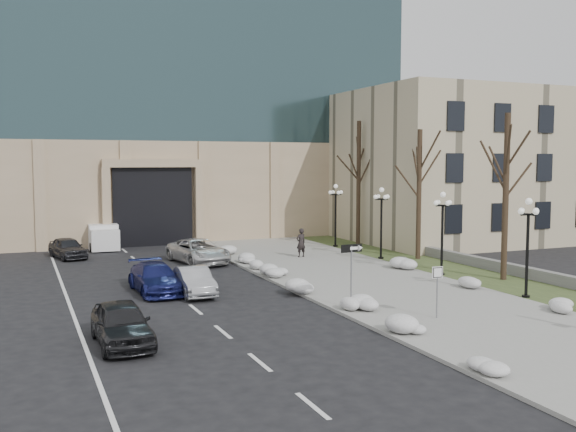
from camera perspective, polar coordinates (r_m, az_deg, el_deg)
name	(u,v)px	position (r m, az deg, el deg)	size (l,w,h in m)	color
ground	(464,356)	(22.58, 15.36, -11.90)	(160.00, 160.00, 0.00)	black
sidewalk	(353,277)	(35.84, 5.81, -5.41)	(9.00, 40.00, 0.12)	gray
curb	(278,283)	(33.94, -0.90, -5.95)	(0.30, 40.00, 0.14)	gray
grass_strip	(450,269)	(39.35, 14.17, -4.62)	(4.00, 40.00, 0.10)	#324221
stone_wall	(456,258)	(42.07, 14.71, -3.61)	(0.50, 30.00, 0.70)	gray
office_tower	(147,30)	(62.73, -12.44, 15.85)	(40.00, 24.70, 36.00)	tan
classical_building	(465,167)	(57.23, 15.44, 4.26)	(22.00, 18.12, 12.00)	tan
car_a	(122,323)	(23.59, -14.57, -9.23)	(1.80, 4.47, 1.52)	black
car_b	(194,281)	(31.50, -8.36, -5.74)	(1.42, 4.08, 1.34)	#A5A7AC
car_c	(156,278)	(32.33, -11.70, -5.43)	(2.01, 4.94, 1.43)	navy
car_d	(199,251)	(41.13, -7.95, -3.11)	(2.53, 5.48, 1.52)	silver
car_e	(68,248)	(45.16, -19.00, -2.69)	(1.66, 4.11, 1.40)	#313236
pedestrian	(301,243)	(42.47, 1.16, -2.39)	(0.70, 0.46, 1.90)	black
box_truck	(102,236)	(49.86, -16.19, -1.70)	(2.23, 5.90, 1.85)	silver
one_way_sign	(355,256)	(27.92, 5.98, -3.53)	(1.08, 0.30, 2.88)	slate
keep_sign	(437,281)	(26.67, 13.13, -5.65)	(0.48, 0.09, 2.22)	slate
snow_clump_a	(500,368)	(20.63, 18.31, -12.72)	(1.10, 1.60, 0.36)	silver
snow_clump_b	(405,327)	(24.65, 10.39, -9.65)	(1.10, 1.60, 0.36)	silver
snow_clump_c	(357,306)	(27.70, 6.19, -7.97)	(1.10, 1.60, 0.36)	silver
snow_clump_d	(305,288)	(31.29, 1.51, -6.45)	(1.10, 1.60, 0.36)	silver
snow_clump_e	(278,273)	(35.61, -0.91, -5.06)	(1.10, 1.60, 0.36)	silver
snow_clump_f	(246,260)	(40.27, -3.71, -3.91)	(1.10, 1.60, 0.36)	silver
snow_clump_g	(224,251)	(44.22, -5.71, -3.13)	(1.10, 1.60, 0.36)	silver
snow_clump_h	(562,307)	(29.74, 23.16, -7.45)	(1.10, 1.60, 0.36)	silver
snow_clump_i	(474,285)	(33.44, 16.22, -5.91)	(1.10, 1.60, 0.36)	silver
snow_clump_j	(408,266)	(38.68, 10.62, -4.35)	(1.10, 1.60, 0.36)	silver
snow_clump_k	(257,265)	(38.07, -2.77, -4.42)	(1.10, 1.60, 0.36)	silver
lamppost_a	(528,234)	(31.80, 20.54, -1.52)	(1.18, 1.18, 4.76)	black
lamppost_b	(442,222)	(36.76, 13.56, -0.52)	(1.18, 1.18, 4.76)	black
lamppost_c	(381,213)	(42.14, 8.30, 0.24)	(1.18, 1.18, 4.76)	black
lamppost_d	(336,207)	(47.79, 4.26, 0.82)	(1.18, 1.18, 4.76)	black
tree_near	(506,173)	(36.06, 18.84, 3.64)	(3.20, 3.20, 9.00)	black
tree_mid	(419,176)	(42.37, 11.59, 3.51)	(3.20, 3.20, 8.50)	black
tree_far	(359,165)	(49.16, 6.30, 4.51)	(3.20, 3.20, 9.50)	black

